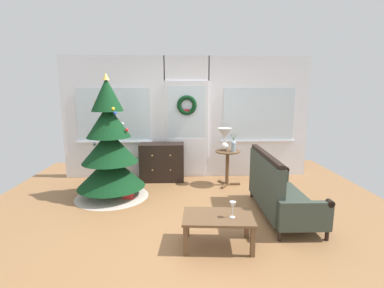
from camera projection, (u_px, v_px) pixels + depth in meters
ground_plane at (190, 216)px, 4.30m from camera, size 6.76×6.76×0.00m
back_wall_with_door at (187, 118)px, 6.11m from camera, size 5.20×0.19×2.55m
christmas_tree at (110, 152)px, 4.96m from camera, size 1.28×1.28×2.14m
dresser_cabinet at (162, 162)px, 5.96m from camera, size 0.90×0.45×0.78m
settee_sofa at (277, 191)px, 4.28m from camera, size 0.74×1.64×0.96m
side_table at (227, 161)px, 5.64m from camera, size 0.50×0.48×0.70m
table_lamp at (225, 136)px, 5.58m from camera, size 0.28×0.28×0.44m
flower_vase at (233, 145)px, 5.52m from camera, size 0.11×0.10×0.35m
coffee_table at (218, 220)px, 3.44m from camera, size 0.88×0.58×0.39m
wine_glass at (233, 206)px, 3.36m from camera, size 0.08×0.08×0.20m
gift_box at (128, 195)px, 4.94m from camera, size 0.18×0.16×0.18m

